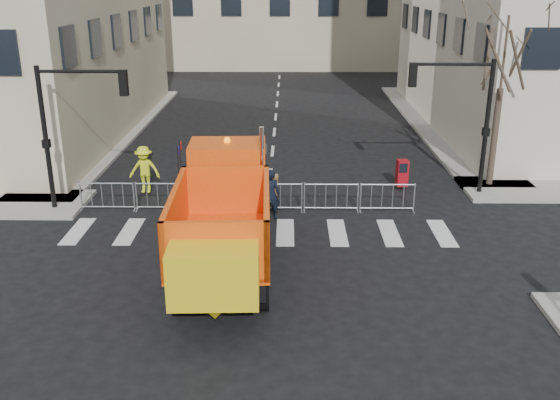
{
  "coord_description": "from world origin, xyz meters",
  "views": [
    {
      "loc": [
        0.79,
        -14.34,
        8.39
      ],
      "look_at": [
        0.56,
        2.5,
        2.28
      ],
      "focal_mm": 40.0,
      "sensor_mm": 36.0,
      "label": 1
    }
  ],
  "objects_px": {
    "plow_truck": "(224,213)",
    "worker": "(144,169)",
    "cop_c": "(258,193)",
    "newspaper_box": "(402,173)",
    "cop_b": "(217,192)",
    "cop_a": "(270,194)"
  },
  "relations": [
    {
      "from": "plow_truck",
      "to": "cop_c",
      "type": "height_order",
      "value": "plow_truck"
    },
    {
      "from": "cop_a",
      "to": "cop_b",
      "type": "height_order",
      "value": "cop_b"
    },
    {
      "from": "cop_a",
      "to": "worker",
      "type": "relative_size",
      "value": 0.98
    },
    {
      "from": "cop_a",
      "to": "newspaper_box",
      "type": "distance_m",
      "value": 6.29
    },
    {
      "from": "plow_truck",
      "to": "cop_b",
      "type": "height_order",
      "value": "plow_truck"
    },
    {
      "from": "cop_b",
      "to": "cop_c",
      "type": "xyz_separation_m",
      "value": [
        1.48,
        0.0,
        -0.03
      ]
    },
    {
      "from": "newspaper_box",
      "to": "cop_c",
      "type": "bearing_deg",
      "value": -157.61
    },
    {
      "from": "cop_c",
      "to": "newspaper_box",
      "type": "height_order",
      "value": "cop_c"
    },
    {
      "from": "plow_truck",
      "to": "cop_c",
      "type": "distance_m",
      "value": 4.42
    },
    {
      "from": "cop_a",
      "to": "cop_c",
      "type": "bearing_deg",
      "value": -17.38
    },
    {
      "from": "newspaper_box",
      "to": "cop_b",
      "type": "bearing_deg",
      "value": -162.73
    },
    {
      "from": "cop_c",
      "to": "worker",
      "type": "bearing_deg",
      "value": -60.5
    },
    {
      "from": "cop_c",
      "to": "newspaper_box",
      "type": "relative_size",
      "value": 1.64
    },
    {
      "from": "cop_b",
      "to": "worker",
      "type": "height_order",
      "value": "worker"
    },
    {
      "from": "cop_a",
      "to": "cop_c",
      "type": "relative_size",
      "value": 1.03
    },
    {
      "from": "cop_c",
      "to": "newspaper_box",
      "type": "xyz_separation_m",
      "value": [
        5.79,
        3.17,
        -0.2
      ]
    },
    {
      "from": "plow_truck",
      "to": "cop_a",
      "type": "height_order",
      "value": "plow_truck"
    },
    {
      "from": "cop_a",
      "to": "newspaper_box",
      "type": "relative_size",
      "value": 1.69
    },
    {
      "from": "plow_truck",
      "to": "worker",
      "type": "xyz_separation_m",
      "value": [
        -3.83,
        6.5,
        -0.69
      ]
    },
    {
      "from": "cop_a",
      "to": "worker",
      "type": "distance_m",
      "value": 5.62
    },
    {
      "from": "cop_b",
      "to": "cop_c",
      "type": "bearing_deg",
      "value": 166.2
    },
    {
      "from": "plow_truck",
      "to": "worker",
      "type": "relative_size",
      "value": 5.51
    }
  ]
}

